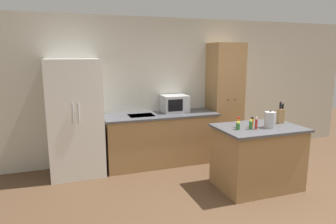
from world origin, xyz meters
The scene contains 14 objects.
ground_plane centered at (0.00, 0.00, 0.00)m, with size 14.00×14.00×0.00m, color brown.
wall_back centered at (0.00, 2.33, 1.30)m, with size 7.20×0.06×2.60m.
refrigerator centered at (-2.22, 1.95, 0.94)m, with size 0.84×0.72×1.88m.
back_counter centered at (-0.77, 1.96, 0.46)m, with size 2.01×0.71×0.91m.
pantry_cabinet centered at (0.55, 2.05, 1.08)m, with size 0.60×0.53×2.16m.
kitchen_island centered at (0.26, 0.55, 0.46)m, with size 1.22×0.84×0.92m.
microwave centered at (-0.47, 2.08, 1.06)m, with size 0.46×0.40×0.30m.
knife_block centered at (0.70, 0.63, 1.04)m, with size 0.09×0.07×0.33m.
spice_bottle_tall_dark centered at (0.15, 0.56, 0.99)m, with size 0.05×0.05×0.15m.
spice_bottle_short_red centered at (-0.12, 0.51, 0.97)m, with size 0.06×0.06×0.11m.
spice_bottle_amber_oil centered at (-0.04, 0.62, 0.99)m, with size 0.04×0.04×0.15m.
spice_bottle_green_herb centered at (0.06, 0.47, 0.98)m, with size 0.05×0.05×0.13m.
spice_bottle_pale_salt centered at (0.13, 0.44, 1.00)m, with size 0.04×0.04×0.17m.
kettle centered at (0.37, 0.46, 1.03)m, with size 0.16×0.16×0.25m.
Camera 1 is at (-2.37, -2.98, 1.95)m, focal length 32.00 mm.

